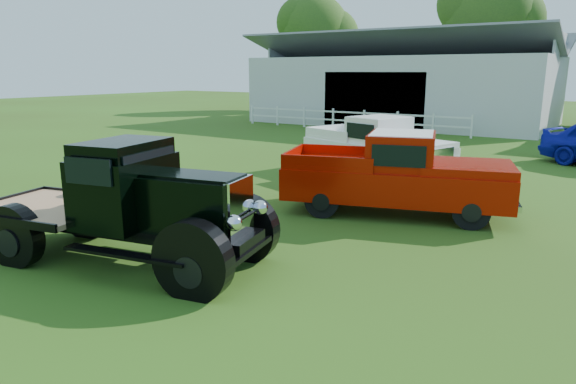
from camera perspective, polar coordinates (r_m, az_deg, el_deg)
The scene contains 8 objects.
ground at distance 9.51m, azimuth -5.03°, elevation -7.41°, with size 120.00×120.00×0.00m, color #324713.
shed_left at distance 35.26m, azimuth 12.81°, elevation 12.08°, with size 18.80×10.20×5.60m, color silver, non-canonical shape.
fence_rail at distance 30.29m, azimuth 6.71°, elevation 7.99°, with size 14.20×0.16×1.20m, color white, non-canonical shape.
tree_a at distance 46.42m, azimuth 2.97°, elevation 15.63°, with size 6.30×6.30×10.50m, color #254216, non-canonical shape.
tree_b at distance 42.11m, azimuth 21.04°, elevation 15.72°, with size 6.90×6.90×11.50m, color #254216, non-canonical shape.
vintage_flatbed at distance 9.53m, azimuth -18.00°, elevation -1.07°, with size 5.54×2.20×2.20m, color black, non-canonical shape.
red_pickup at distance 12.48m, azimuth 11.89°, elevation 2.09°, with size 5.43×2.08×1.98m, color #A50F02, non-canonical shape.
white_pickup at distance 16.96m, azimuth 9.74°, elevation 4.96°, with size 5.18×2.01×1.90m, color white, non-canonical shape.
Camera 1 is at (5.57, -6.94, 3.36)m, focal length 32.00 mm.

